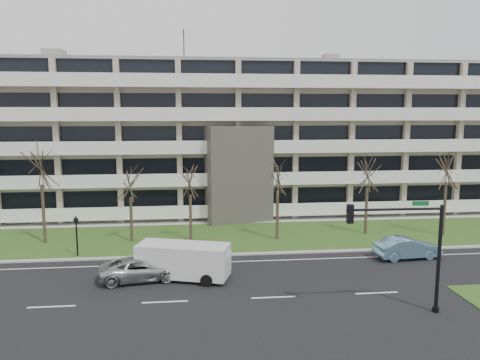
{
  "coord_description": "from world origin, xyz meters",
  "views": [
    {
      "loc": [
        -4.49,
        -24.61,
        10.29
      ],
      "look_at": [
        -0.81,
        10.0,
        5.21
      ],
      "focal_mm": 35.0,
      "sensor_mm": 36.0,
      "label": 1
    }
  ],
  "objects": [
    {
      "name": "white_van",
      "position": [
        -4.97,
        3.57,
        1.31
      ],
      "size": [
        6.0,
        3.65,
        2.19
      ],
      "rotation": [
        0.0,
        0.0,
        -0.3
      ],
      "color": "white",
      "rests_on": "ground"
    },
    {
      "name": "tree_5",
      "position": [
        10.22,
        12.74,
        5.53
      ],
      "size": [
        3.56,
        3.56,
        7.11
      ],
      "color": "#382B21",
      "rests_on": "ground"
    },
    {
      "name": "curb",
      "position": [
        0.0,
        8.0,
        0.06
      ],
      "size": [
        90.0,
        0.35,
        0.12
      ],
      "primitive_type": "cube",
      "color": "#B2B2AD",
      "rests_on": "ground"
    },
    {
      "name": "grass_verge",
      "position": [
        0.0,
        13.0,
        0.03
      ],
      "size": [
        90.0,
        10.0,
        0.06
      ],
      "primitive_type": "cube",
      "color": "#294818",
      "rests_on": "ground"
    },
    {
      "name": "sidewalk",
      "position": [
        0.0,
        18.5,
        0.04
      ],
      "size": [
        90.0,
        2.0,
        0.08
      ],
      "primitive_type": "cube",
      "color": "#B2B2AD",
      "rests_on": "ground"
    },
    {
      "name": "traffic_signal",
      "position": [
        6.4,
        -2.73,
        3.8
      ],
      "size": [
        5.08,
        0.46,
        5.88
      ],
      "rotation": [
        0.0,
        0.0,
        -0.03
      ],
      "color": "black",
      "rests_on": "ground"
    },
    {
      "name": "tree_3",
      "position": [
        -4.56,
        12.2,
        5.2
      ],
      "size": [
        3.35,
        3.35,
        6.7
      ],
      "color": "#382B21",
      "rests_on": "ground"
    },
    {
      "name": "tree_2",
      "position": [
        -9.25,
        12.41,
        4.97
      ],
      "size": [
        3.2,
        3.2,
        6.4
      ],
      "color": "#382B21",
      "rests_on": "ground"
    },
    {
      "name": "apartment_building",
      "position": [
        -0.01,
        25.32,
        7.61
      ],
      "size": [
        60.5,
        15.1,
        18.75
      ],
      "color": "#BAA890",
      "rests_on": "ground"
    },
    {
      "name": "tree_6",
      "position": [
        16.5,
        11.54,
        5.99
      ],
      "size": [
        3.85,
        3.85,
        7.7
      ],
      "color": "#382B21",
      "rests_on": "ground"
    },
    {
      "name": "pedestrian_signal",
      "position": [
        -12.66,
        8.87,
        1.88
      ],
      "size": [
        0.3,
        0.25,
        2.95
      ],
      "rotation": [
        0.0,
        0.0,
        -0.12
      ],
      "color": "black",
      "rests_on": "ground"
    },
    {
      "name": "silver_pickup",
      "position": [
        -7.62,
        3.64,
        0.7
      ],
      "size": [
        5.34,
        3.06,
        1.4
      ],
      "primitive_type": "imported",
      "rotation": [
        0.0,
        0.0,
        1.72
      ],
      "color": "#A5A8AD",
      "rests_on": "ground"
    },
    {
      "name": "ground",
      "position": [
        0.0,
        0.0,
        0.0
      ],
      "size": [
        160.0,
        160.0,
        0.0
      ],
      "primitive_type": "plane",
      "color": "black",
      "rests_on": "ground"
    },
    {
      "name": "tree_1",
      "position": [
        -16.0,
        12.61,
        6.52
      ],
      "size": [
        4.19,
        4.19,
        8.38
      ],
      "color": "#382B21",
      "rests_on": "ground"
    },
    {
      "name": "blue_sedan",
      "position": [
        10.68,
        5.99,
        0.76
      ],
      "size": [
        4.77,
        2.05,
        1.53
      ],
      "primitive_type": "imported",
      "rotation": [
        0.0,
        0.0,
        1.67
      ],
      "color": "#6EA0BF",
      "rests_on": "ground"
    },
    {
      "name": "tree_4",
      "position": [
        2.42,
        11.82,
        5.56
      ],
      "size": [
        3.57,
        3.57,
        7.15
      ],
      "color": "#382B21",
      "rests_on": "ground"
    },
    {
      "name": "lane_edge_line",
      "position": [
        0.0,
        6.5,
        0.01
      ],
      "size": [
        90.0,
        0.12,
        0.01
      ],
      "primitive_type": "cube",
      "color": "white",
      "rests_on": "ground"
    }
  ]
}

